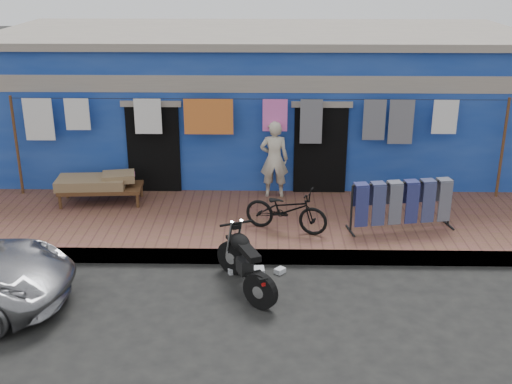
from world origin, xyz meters
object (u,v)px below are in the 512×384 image
bicycle (286,205)px  charpoy (101,189)px  jeans_rack (402,204)px  seated_person (274,159)px  motorcycle (246,261)px

bicycle → charpoy: 3.97m
jeans_rack → bicycle: bearing=-176.7°
seated_person → motorcycle: seated_person is taller
bicycle → motorcycle: (-0.68, -1.78, -0.25)m
seated_person → charpoy: (-3.52, -0.45, -0.52)m
seated_person → bicycle: size_ratio=1.05×
seated_person → bicycle: (0.21, -1.80, -0.31)m
bicycle → jeans_rack: bearing=-67.0°
bicycle → charpoy: bicycle is taller
motorcycle → charpoy: size_ratio=0.91×
motorcycle → charpoy: (-3.05, 3.12, 0.04)m
seated_person → motorcycle: size_ratio=0.99×
seated_person → jeans_rack: (2.32, -1.67, -0.33)m
jeans_rack → seated_person: bearing=144.2°
bicycle → jeans_rack: size_ratio=0.76×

